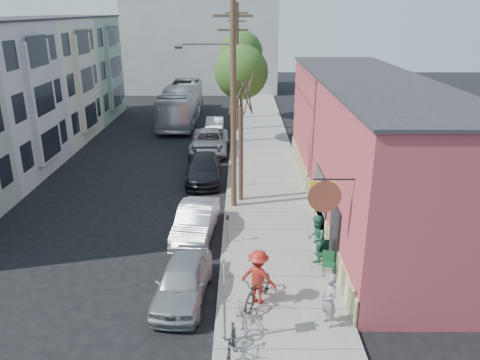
{
  "coord_description": "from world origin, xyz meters",
  "views": [
    {
      "loc": [
        2.86,
        -17.3,
        9.64
      ],
      "look_at": [
        2.76,
        4.92,
        1.5
      ],
      "focal_mm": 35.0,
      "sensor_mm": 36.0,
      "label": 1
    }
  ],
  "objects_px": {
    "parking_meter_near": "(228,224)",
    "car_0": "(183,280)",
    "tree_leafy_mid": "(241,72)",
    "car_4": "(215,126)",
    "parked_bike_b": "(243,314)",
    "cyclist": "(258,277)",
    "bus": "(181,104)",
    "patio_chair_a": "(324,253)",
    "utility_pole_near": "(232,104)",
    "patio_chair_b": "(329,264)",
    "patron_grey": "(329,300)",
    "tree_leafy_far": "(241,53)",
    "parking_meter_far": "(231,172)",
    "sign_post": "(224,293)",
    "tree_bare": "(241,155)",
    "car_2": "(204,169)",
    "parked_bike_a": "(231,342)",
    "car_1": "(196,221)",
    "car_3": "(209,142)",
    "patron_green": "(316,239)"
  },
  "relations": [
    {
      "from": "parking_meter_far",
      "to": "parked_bike_a",
      "type": "height_order",
      "value": "parking_meter_far"
    },
    {
      "from": "parked_bike_a",
      "to": "car_1",
      "type": "distance_m",
      "value": 8.1
    },
    {
      "from": "parking_meter_far",
      "to": "parked_bike_b",
      "type": "xyz_separation_m",
      "value": [
        0.64,
        -12.46,
        -0.39
      ]
    },
    {
      "from": "tree_leafy_mid",
      "to": "car_3",
      "type": "bearing_deg",
      "value": -131.75
    },
    {
      "from": "parking_meter_far",
      "to": "car_1",
      "type": "height_order",
      "value": "car_1"
    },
    {
      "from": "tree_leafy_mid",
      "to": "patron_grey",
      "type": "distance_m",
      "value": 22.74
    },
    {
      "from": "tree_leafy_far",
      "to": "parking_meter_near",
      "type": "bearing_deg",
      "value": -91.27
    },
    {
      "from": "cyclist",
      "to": "bus",
      "type": "distance_m",
      "value": 28.56
    },
    {
      "from": "sign_post",
      "to": "car_1",
      "type": "height_order",
      "value": "sign_post"
    },
    {
      "from": "parking_meter_far",
      "to": "car_0",
      "type": "distance_m",
      "value": 10.85
    },
    {
      "from": "utility_pole_near",
      "to": "patron_green",
      "type": "height_order",
      "value": "utility_pole_near"
    },
    {
      "from": "utility_pole_near",
      "to": "patio_chair_a",
      "type": "height_order",
      "value": "utility_pole_near"
    },
    {
      "from": "tree_bare",
      "to": "patio_chair_b",
      "type": "height_order",
      "value": "tree_bare"
    },
    {
      "from": "parking_meter_near",
      "to": "car_0",
      "type": "xyz_separation_m",
      "value": [
        -1.45,
        -4.0,
        -0.26
      ]
    },
    {
      "from": "tree_leafy_mid",
      "to": "patron_grey",
      "type": "bearing_deg",
      "value": -82.81
    },
    {
      "from": "patron_grey",
      "to": "car_0",
      "type": "bearing_deg",
      "value": -127.84
    },
    {
      "from": "patron_grey",
      "to": "car_0",
      "type": "relative_size",
      "value": 0.43
    },
    {
      "from": "sign_post",
      "to": "bus",
      "type": "relative_size",
      "value": 0.24
    },
    {
      "from": "tree_leafy_far",
      "to": "tree_leafy_mid",
      "type": "bearing_deg",
      "value": -90.0
    },
    {
      "from": "tree_bare",
      "to": "car_2",
      "type": "bearing_deg",
      "value": 123.69
    },
    {
      "from": "cyclist",
      "to": "car_1",
      "type": "xyz_separation_m",
      "value": [
        -2.62,
        5.24,
        -0.4
      ]
    },
    {
      "from": "tree_leafy_mid",
      "to": "car_2",
      "type": "relative_size",
      "value": 1.43
    },
    {
      "from": "patio_chair_a",
      "to": "parking_meter_near",
      "type": "bearing_deg",
      "value": 145.64
    },
    {
      "from": "car_1",
      "to": "cyclist",
      "type": "bearing_deg",
      "value": -58.21
    },
    {
      "from": "sign_post",
      "to": "patio_chair_b",
      "type": "distance_m",
      "value": 5.53
    },
    {
      "from": "patio_chair_a",
      "to": "car_0",
      "type": "bearing_deg",
      "value": -166.96
    },
    {
      "from": "parked_bike_b",
      "to": "car_0",
      "type": "relative_size",
      "value": 0.39
    },
    {
      "from": "utility_pole_near",
      "to": "patron_grey",
      "type": "bearing_deg",
      "value": -71.63
    },
    {
      "from": "patron_grey",
      "to": "parked_bike_b",
      "type": "xyz_separation_m",
      "value": [
        -2.71,
        -0.05,
        -0.47
      ]
    },
    {
      "from": "patron_grey",
      "to": "car_0",
      "type": "height_order",
      "value": "patron_grey"
    },
    {
      "from": "bus",
      "to": "car_4",
      "type": "bearing_deg",
      "value": -52.93
    },
    {
      "from": "parked_bike_b",
      "to": "car_3",
      "type": "relative_size",
      "value": 0.3
    },
    {
      "from": "parking_meter_near",
      "to": "patio_chair_a",
      "type": "distance_m",
      "value": 4.26
    },
    {
      "from": "patron_grey",
      "to": "car_4",
      "type": "relative_size",
      "value": 0.46
    },
    {
      "from": "utility_pole_near",
      "to": "cyclist",
      "type": "xyz_separation_m",
      "value": [
        1.03,
        -8.42,
        -4.27
      ]
    },
    {
      "from": "sign_post",
      "to": "tree_bare",
      "type": "relative_size",
      "value": 0.57
    },
    {
      "from": "patio_chair_b",
      "to": "patron_grey",
      "type": "distance_m",
      "value": 3.13
    },
    {
      "from": "parking_meter_far",
      "to": "patio_chair_a",
      "type": "xyz_separation_m",
      "value": [
        3.86,
        -8.5,
        -0.39
      ]
    },
    {
      "from": "bus",
      "to": "parked_bike_b",
      "type": "bearing_deg",
      "value": -79.07
    },
    {
      "from": "sign_post",
      "to": "car_2",
      "type": "height_order",
      "value": "sign_post"
    },
    {
      "from": "tree_leafy_mid",
      "to": "cyclist",
      "type": "relative_size",
      "value": 3.63
    },
    {
      "from": "sign_post",
      "to": "tree_bare",
      "type": "distance_m",
      "value": 11.28
    },
    {
      "from": "parking_meter_far",
      "to": "tree_leafy_mid",
      "type": "bearing_deg",
      "value": 86.78
    },
    {
      "from": "patron_grey",
      "to": "car_2",
      "type": "height_order",
      "value": "patron_grey"
    },
    {
      "from": "parking_meter_near",
      "to": "parked_bike_b",
      "type": "xyz_separation_m",
      "value": [
        0.64,
        -5.71,
        -0.39
      ]
    },
    {
      "from": "parking_meter_near",
      "to": "car_1",
      "type": "distance_m",
      "value": 1.69
    },
    {
      "from": "tree_leafy_mid",
      "to": "car_4",
      "type": "xyz_separation_m",
      "value": [
        -2.19,
        2.73,
        -4.66
      ]
    },
    {
      "from": "parked_bike_b",
      "to": "car_0",
      "type": "xyz_separation_m",
      "value": [
        -2.09,
        1.71,
        0.13
      ]
    },
    {
      "from": "parking_meter_near",
      "to": "cyclist",
      "type": "distance_m",
      "value": 4.58
    },
    {
      "from": "parking_meter_far",
      "to": "car_1",
      "type": "relative_size",
      "value": 0.28
    }
  ]
}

